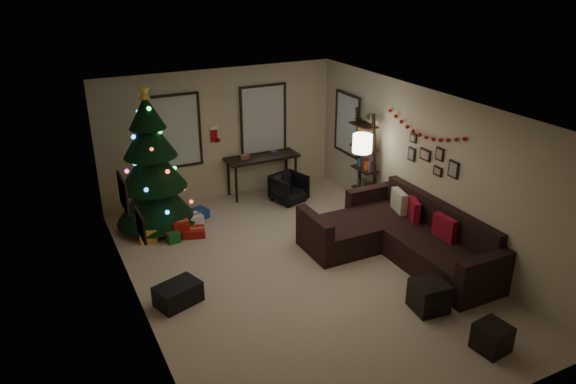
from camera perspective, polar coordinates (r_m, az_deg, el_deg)
The scene contains 29 objects.
floor at distance 8.92m, azimuth 1.16°, elevation -8.29°, with size 7.00×7.00×0.00m, color tan.
ceiling at distance 7.86m, azimuth 1.32°, elevation 8.77°, with size 7.00×7.00×0.00m, color white.
wall_back at distance 11.32m, azimuth -7.08°, elevation 6.01°, with size 5.00×5.00×0.00m, color #C3B595.
wall_front at distance 5.83m, azimuth 17.87°, elevation -12.61°, with size 5.00×5.00×0.00m, color #C3B595.
wall_left at distance 7.57m, azimuth -15.81°, elevation -3.66°, with size 7.00×7.00×0.00m, color #C3B595.
wall_right at distance 9.64m, azimuth 14.52°, elevation 2.35°, with size 7.00×7.00×0.00m, color #C3B595.
window_back_left at distance 10.97m, azimuth -11.76°, elevation 6.23°, with size 1.05×0.06×1.50m.
window_back_right at distance 11.57m, azimuth -2.62°, elevation 7.57°, with size 1.05×0.06×1.50m.
window_right_wall at distance 11.51m, azimuth 6.27°, elevation 7.10°, with size 0.06×0.90×1.30m.
christmas_tree at distance 10.17m, azimuth -14.02°, elevation 2.22°, with size 1.48×1.48×2.75m.
presents at distance 10.29m, azimuth -12.00°, elevation -3.55°, with size 1.50×1.01×0.30m.
sofa at distance 9.44m, azimuth 11.73°, elevation -4.76°, with size 2.15×3.10×0.93m.
pillow_red_a at distance 9.17m, azimuth 16.07°, elevation -3.78°, with size 0.12×0.45×0.45m, color maroon.
pillow_red_b at distance 9.68m, azimuth 13.04°, elevation -1.96°, with size 0.11×0.43×0.43m, color maroon.
pillow_cream at distance 9.98m, azimuth 11.55°, elevation -1.11°, with size 0.13×0.45×0.45m, color beige.
ottoman_near at distance 8.18m, azimuth 14.55°, elevation -10.50°, with size 0.46×0.46×0.44m, color black.
ottoman_far at distance 7.68m, azimuth 20.59°, elevation -14.09°, with size 0.39×0.39×0.37m, color black.
desk at distance 11.54m, azimuth -2.74°, elevation 3.32°, with size 1.56×0.56×0.84m.
desk_chair at distance 11.28m, azimuth 0.09°, elevation 0.42°, with size 0.57×0.54×0.59m, color black.
bookshelf at distance 10.81m, azimuth 8.13°, elevation 3.09°, with size 0.30×0.59×2.04m.
potted_plant at distance 10.71m, azimuth 7.79°, elevation 7.58°, with size 0.45×0.39×0.50m, color #4C4C4C.
floor_lamp at distance 10.20m, azimuth 7.76°, elevation 4.47°, with size 0.36×0.36×1.70m.
art_map at distance 8.12m, azimuth -16.89°, elevation -0.13°, with size 0.04×0.60×0.50m.
art_abstract at distance 7.13m, azimuth -15.18°, elevation -3.41°, with size 0.04×0.45×0.35m.
gallery at distance 9.50m, azimuth 14.85°, elevation 3.44°, with size 0.03×1.25×0.54m.
garland at distance 9.53m, azimuth 14.01°, elevation 6.38°, with size 0.08×1.90×0.30m, color #A5140C, non-canonical shape.
stocking_left at distance 11.25m, azimuth -7.75°, elevation 6.07°, with size 0.20×0.05×0.36m.
stocking_right at distance 11.41m, azimuth -6.35°, elevation 6.88°, with size 0.20×0.05×0.36m.
storage_bin at distance 8.24m, azimuth -11.44°, elevation -10.42°, with size 0.63×0.42×0.32m, color black.
Camera 1 is at (-3.57, -6.73, 4.65)m, focal length 33.94 mm.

